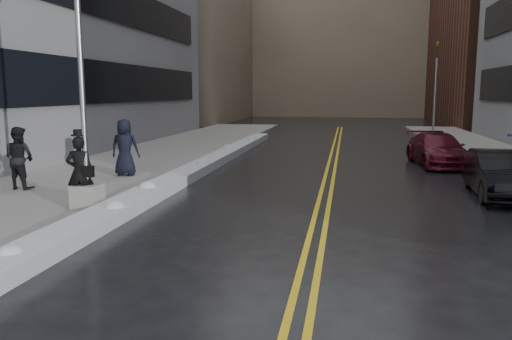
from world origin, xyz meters
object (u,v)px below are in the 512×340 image
at_px(pedestrian_fedora, 80,172).
at_px(pedestrian_c, 125,147).
at_px(traffic_signal, 435,86).
at_px(pedestrian_b, 19,158).
at_px(fire_hydrant, 511,161).
at_px(car_black, 500,174).
at_px(lamppost, 83,113).
at_px(car_maroon, 438,149).

relative_size(pedestrian_fedora, pedestrian_c, 0.92).
relative_size(traffic_signal, pedestrian_b, 3.20).
bearing_deg(fire_hydrant, pedestrian_fedora, -147.19).
bearing_deg(pedestrian_c, car_black, 168.24).
bearing_deg(lamppost, pedestrian_b, 148.96).
bearing_deg(pedestrian_fedora, pedestrian_c, -93.04).
bearing_deg(car_maroon, traffic_signal, 76.15).
distance_m(pedestrian_b, car_black, 14.22).
distance_m(traffic_signal, car_black, 18.22).
relative_size(fire_hydrant, traffic_signal, 0.12).
relative_size(lamppost, pedestrian_b, 4.06).
relative_size(lamppost, pedestrian_fedora, 4.18).
xyz_separation_m(traffic_signal, pedestrian_fedora, (-11.95, -22.03, -2.34)).
relative_size(pedestrian_c, car_black, 0.48).
bearing_deg(car_maroon, lamppost, -139.95).
distance_m(lamppost, traffic_signal, 24.98).
xyz_separation_m(pedestrian_fedora, car_maroon, (10.30, 10.45, -0.39)).
bearing_deg(pedestrian_b, car_black, -163.48).
distance_m(pedestrian_fedora, car_black, 11.68).
relative_size(lamppost, car_black, 1.85).
bearing_deg(traffic_signal, pedestrian_b, -126.94).
height_order(pedestrian_fedora, car_maroon, pedestrian_fedora).
relative_size(pedestrian_c, car_maroon, 0.43).
bearing_deg(traffic_signal, pedestrian_c, -127.13).
relative_size(pedestrian_fedora, pedestrian_b, 0.97).
xyz_separation_m(fire_hydrant, pedestrian_c, (-13.51, -3.18, 0.59)).
height_order(lamppost, car_black, lamppost).
bearing_deg(pedestrian_fedora, pedestrian_b, -47.94).
xyz_separation_m(lamppost, pedestrian_c, (-1.21, 4.82, -1.39)).
bearing_deg(traffic_signal, fire_hydrant, -87.95).
bearing_deg(pedestrian_fedora, traffic_signal, -133.74).
distance_m(lamppost, pedestrian_b, 4.07).
bearing_deg(car_maroon, pedestrian_fedora, -140.30).
distance_m(fire_hydrant, pedestrian_c, 13.89).
height_order(fire_hydrant, pedestrian_fedora, pedestrian_fedora).
bearing_deg(traffic_signal, car_black, -93.18).
xyz_separation_m(fire_hydrant, pedestrian_b, (-15.56, -6.04, 0.54)).
bearing_deg(traffic_signal, car_maroon, -98.14).
height_order(traffic_signal, pedestrian_c, traffic_signal).
xyz_separation_m(pedestrian_fedora, car_black, (10.95, 4.04, -0.38)).
bearing_deg(pedestrian_b, pedestrian_c, -117.51).
relative_size(fire_hydrant, pedestrian_b, 0.39).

